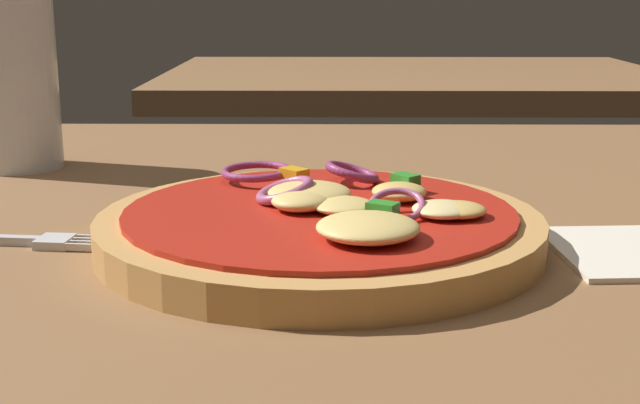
% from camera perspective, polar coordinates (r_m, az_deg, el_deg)
% --- Properties ---
extents(dining_table, '(1.31, 0.94, 0.04)m').
position_cam_1_polar(dining_table, '(0.45, -4.35, -6.48)').
color(dining_table, brown).
rests_on(dining_table, ground).
extents(pizza, '(0.24, 0.24, 0.04)m').
position_cam_1_polar(pizza, '(0.47, 0.14, -1.57)').
color(pizza, tan).
rests_on(pizza, dining_table).
extents(beer_glass, '(0.07, 0.07, 0.13)m').
position_cam_1_polar(beer_glass, '(0.71, -19.46, 6.59)').
color(beer_glass, silver).
rests_on(beer_glass, dining_table).
extents(background_table, '(0.83, 0.58, 0.04)m').
position_cam_1_polar(background_table, '(1.49, 6.26, 7.86)').
color(background_table, brown).
rests_on(background_table, ground).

